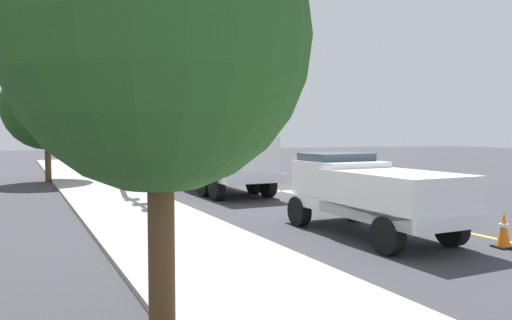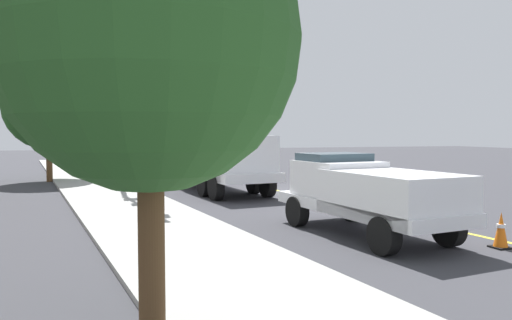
{
  "view_description": "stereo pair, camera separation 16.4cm",
  "coord_description": "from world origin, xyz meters",
  "px_view_note": "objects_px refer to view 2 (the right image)",
  "views": [
    {
      "loc": [
        -20.97,
        7.94,
        2.63
      ],
      "look_at": [
        0.28,
        0.96,
        1.4
      ],
      "focal_mm": 34.81,
      "sensor_mm": 36.0,
      "label": 1
    },
    {
      "loc": [
        -21.02,
        7.79,
        2.63
      ],
      "look_at": [
        0.28,
        0.96,
        1.4
      ],
      "focal_mm": 34.81,
      "sensor_mm": 36.0,
      "label": 2
    }
  ],
  "objects_px": {
    "utility_bucket_truck": "(216,155)",
    "traffic_signal_mast": "(128,59)",
    "passing_minivan": "(239,158)",
    "service_pickup_truck": "(367,192)",
    "traffic_cone_leading": "(501,230)",
    "traffic_cone_mid_front": "(307,192)",
    "traffic_cone_mid_rear": "(222,174)"
  },
  "relations": [
    {
      "from": "traffic_cone_leading",
      "to": "traffic_signal_mast",
      "type": "height_order",
      "value": "traffic_signal_mast"
    },
    {
      "from": "passing_minivan",
      "to": "traffic_cone_leading",
      "type": "height_order",
      "value": "passing_minivan"
    },
    {
      "from": "traffic_cone_mid_rear",
      "to": "traffic_cone_leading",
      "type": "bearing_deg",
      "value": -172.55
    },
    {
      "from": "utility_bucket_truck",
      "to": "service_pickup_truck",
      "type": "distance_m",
      "value": 10.83
    },
    {
      "from": "service_pickup_truck",
      "to": "traffic_signal_mast",
      "type": "height_order",
      "value": "traffic_signal_mast"
    },
    {
      "from": "utility_bucket_truck",
      "to": "traffic_cone_mid_front",
      "type": "distance_m",
      "value": 5.26
    },
    {
      "from": "service_pickup_truck",
      "to": "traffic_cone_mid_rear",
      "type": "distance_m",
      "value": 15.11
    },
    {
      "from": "traffic_cone_leading",
      "to": "traffic_cone_mid_rear",
      "type": "height_order",
      "value": "traffic_cone_leading"
    },
    {
      "from": "service_pickup_truck",
      "to": "passing_minivan",
      "type": "height_order",
      "value": "service_pickup_truck"
    },
    {
      "from": "service_pickup_truck",
      "to": "traffic_cone_leading",
      "type": "bearing_deg",
      "value": -134.48
    },
    {
      "from": "traffic_cone_mid_front",
      "to": "traffic_cone_mid_rear",
      "type": "xyz_separation_m",
      "value": [
        8.81,
        1.15,
        0.02
      ]
    },
    {
      "from": "traffic_cone_mid_rear",
      "to": "traffic_cone_mid_front",
      "type": "bearing_deg",
      "value": -172.57
    },
    {
      "from": "passing_minivan",
      "to": "traffic_signal_mast",
      "type": "relative_size",
      "value": 0.61
    },
    {
      "from": "traffic_cone_mid_front",
      "to": "traffic_cone_mid_rear",
      "type": "distance_m",
      "value": 8.89
    },
    {
      "from": "utility_bucket_truck",
      "to": "traffic_cone_mid_rear",
      "type": "height_order",
      "value": "utility_bucket_truck"
    },
    {
      "from": "traffic_signal_mast",
      "to": "utility_bucket_truck",
      "type": "bearing_deg",
      "value": -101.52
    },
    {
      "from": "utility_bucket_truck",
      "to": "traffic_cone_mid_rear",
      "type": "bearing_deg",
      "value": -17.6
    },
    {
      "from": "service_pickup_truck",
      "to": "utility_bucket_truck",
      "type": "bearing_deg",
      "value": 7.65
    },
    {
      "from": "traffic_cone_leading",
      "to": "traffic_cone_mid_rear",
      "type": "distance_m",
      "value": 17.41
    },
    {
      "from": "traffic_cone_mid_front",
      "to": "traffic_signal_mast",
      "type": "distance_m",
      "value": 9.83
    },
    {
      "from": "utility_bucket_truck",
      "to": "traffic_signal_mast",
      "type": "xyz_separation_m",
      "value": [
        0.76,
        3.74,
        4.24
      ]
    },
    {
      "from": "service_pickup_truck",
      "to": "traffic_cone_mid_front",
      "type": "relative_size",
      "value": 7.68
    },
    {
      "from": "service_pickup_truck",
      "to": "traffic_cone_mid_rear",
      "type": "height_order",
      "value": "service_pickup_truck"
    },
    {
      "from": "service_pickup_truck",
      "to": "traffic_cone_mid_front",
      "type": "bearing_deg",
      "value": -9.91
    },
    {
      "from": "service_pickup_truck",
      "to": "traffic_cone_mid_rear",
      "type": "xyz_separation_m",
      "value": [
        15.1,
        0.05,
        -0.73
      ]
    },
    {
      "from": "utility_bucket_truck",
      "to": "passing_minivan",
      "type": "distance_m",
      "value": 10.08
    },
    {
      "from": "service_pickup_truck",
      "to": "traffic_signal_mast",
      "type": "distance_m",
      "value": 13.46
    },
    {
      "from": "traffic_signal_mast",
      "to": "traffic_cone_leading",
      "type": "bearing_deg",
      "value": -151.58
    },
    {
      "from": "traffic_cone_mid_front",
      "to": "utility_bucket_truck",
      "type": "bearing_deg",
      "value": 29.74
    },
    {
      "from": "traffic_cone_mid_rear",
      "to": "utility_bucket_truck",
      "type": "bearing_deg",
      "value": 162.4
    },
    {
      "from": "traffic_cone_mid_rear",
      "to": "service_pickup_truck",
      "type": "bearing_deg",
      "value": -179.8
    },
    {
      "from": "passing_minivan",
      "to": "traffic_cone_leading",
      "type": "xyz_separation_m",
      "value": [
        -22.22,
        0.12,
        -0.57
      ]
    }
  ]
}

